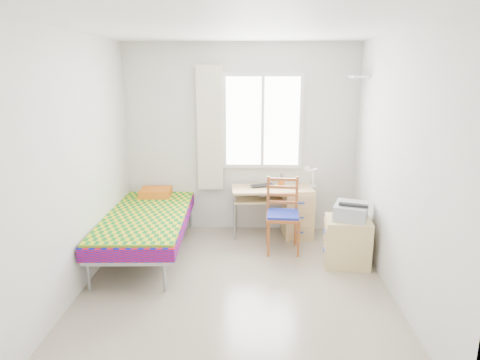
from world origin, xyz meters
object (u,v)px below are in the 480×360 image
at_px(chair, 283,210).
at_px(bed, 148,218).
at_px(cabinet, 347,242).
at_px(printer, 351,211).
at_px(desk, 292,210).

bearing_deg(chair, bed, -172.26).
height_order(cabinet, printer, printer).
distance_m(bed, chair, 1.69).
relative_size(cabinet, printer, 1.09).
height_order(desk, chair, chair).
xyz_separation_m(chair, cabinet, (0.72, -0.40, -0.25)).
bearing_deg(bed, chair, 1.60).
bearing_deg(printer, chair, 172.82).
relative_size(chair, printer, 1.83).
distance_m(chair, printer, 0.85).
xyz_separation_m(cabinet, printer, (0.03, 0.03, 0.37)).
bearing_deg(cabinet, desk, 127.35).
distance_m(bed, printer, 2.46).
xyz_separation_m(bed, printer, (2.44, -0.26, 0.21)).
bearing_deg(cabinet, printer, 48.39).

